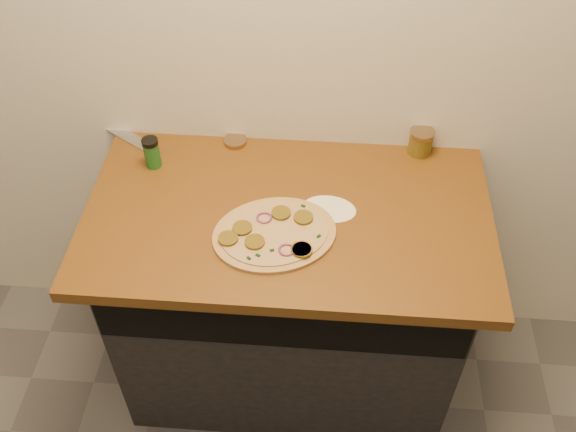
# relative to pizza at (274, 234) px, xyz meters

# --- Properties ---
(cabinet) EXTENTS (1.10, 0.60, 0.86)m
(cabinet) POSITION_rel_pizza_xyz_m (0.03, 0.13, -0.48)
(cabinet) COLOR black
(cabinet) RESTS_ON ground
(countertop) EXTENTS (1.20, 0.70, 0.04)m
(countertop) POSITION_rel_pizza_xyz_m (0.03, 0.10, -0.03)
(countertop) COLOR brown
(countertop) RESTS_ON cabinet
(pizza) EXTENTS (0.44, 0.44, 0.02)m
(pizza) POSITION_rel_pizza_xyz_m (0.00, 0.00, 0.00)
(pizza) COLOR tan
(pizza) RESTS_ON countertop
(chefs_knife) EXTENTS (0.30, 0.21, 0.02)m
(chefs_knife) POSITION_rel_pizza_xyz_m (-0.59, 0.45, -0.00)
(chefs_knife) COLOR #B7BAC1
(chefs_knife) RESTS_ON countertop
(mason_jar_lid) EXTENTS (0.09, 0.09, 0.02)m
(mason_jar_lid) POSITION_rel_pizza_xyz_m (-0.17, 0.40, -0.00)
(mason_jar_lid) COLOR #987B58
(mason_jar_lid) RESTS_ON countertop
(salsa_jar) EXTENTS (0.08, 0.08, 0.08)m
(salsa_jar) POSITION_rel_pizza_xyz_m (0.43, 0.40, 0.03)
(salsa_jar) COLOR #9E2F0F
(salsa_jar) RESTS_ON countertop
(spice_shaker) EXTENTS (0.05, 0.05, 0.10)m
(spice_shaker) POSITION_rel_pizza_xyz_m (-0.41, 0.27, 0.04)
(spice_shaker) COLOR #1C5B21
(spice_shaker) RESTS_ON countertop
(flour_spill) EXTENTS (0.18, 0.18, 0.00)m
(flour_spill) POSITION_rel_pizza_xyz_m (0.15, 0.12, -0.01)
(flour_spill) COLOR white
(flour_spill) RESTS_ON countertop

